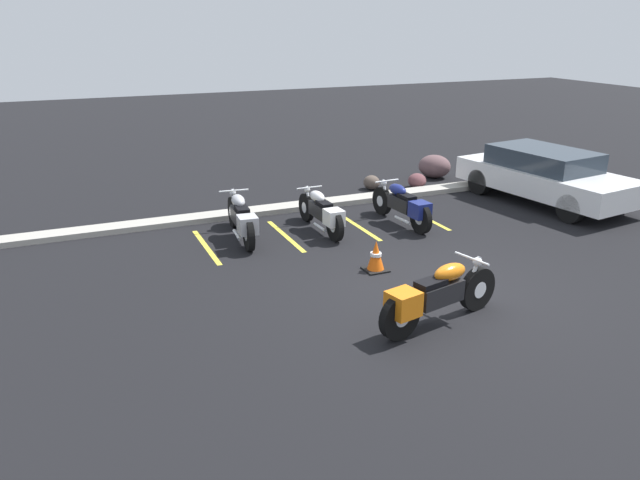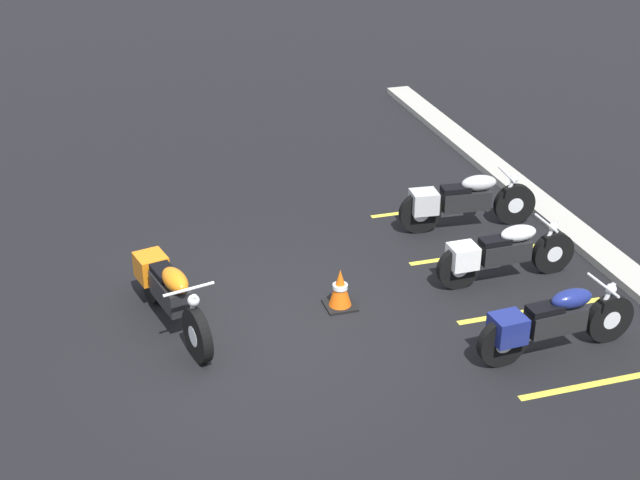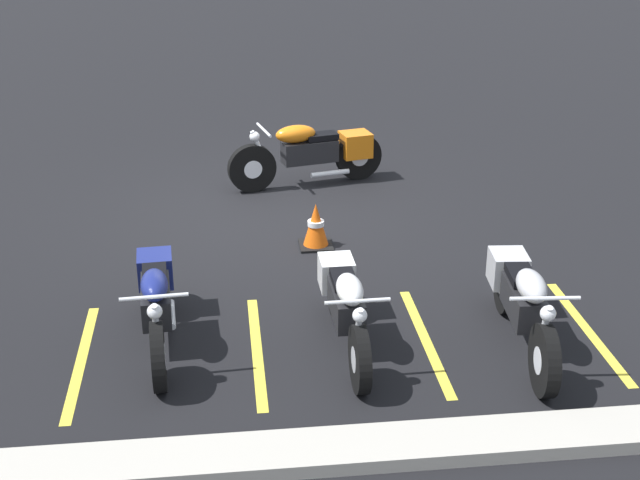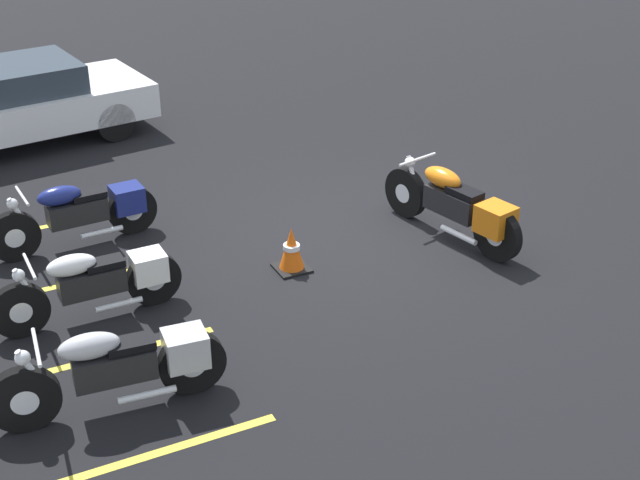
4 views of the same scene
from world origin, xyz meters
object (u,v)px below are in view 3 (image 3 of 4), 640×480
motorcycle_orange_featured (314,152)px  parked_bike_1 (345,303)px  parked_bike_0 (522,300)px  parked_bike_2 (156,299)px  traffic_cone (316,227)px

motorcycle_orange_featured → parked_bike_1: motorcycle_orange_featured is taller
parked_bike_0 → parked_bike_1: size_ratio=1.06×
parked_bike_2 → motorcycle_orange_featured: bearing=151.3°
parked_bike_0 → parked_bike_2: size_ratio=1.03×
parked_bike_0 → parked_bike_1: bearing=-91.5°
motorcycle_orange_featured → parked_bike_2: motorcycle_orange_featured is taller
motorcycle_orange_featured → parked_bike_1: bearing=74.7°
motorcycle_orange_featured → parked_bike_0: size_ratio=1.02×
parked_bike_0 → parked_bike_1: (1.68, -0.19, -0.03)m
parked_bike_0 → parked_bike_2: parked_bike_0 is taller
parked_bike_0 → parked_bike_2: bearing=-92.3°
parked_bike_2 → traffic_cone: (-1.77, -2.07, -0.19)m
motorcycle_orange_featured → parked_bike_0: (-1.49, 4.71, -0.02)m
traffic_cone → parked_bike_2: bearing=49.4°
parked_bike_2 → parked_bike_1: bearing=78.3°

